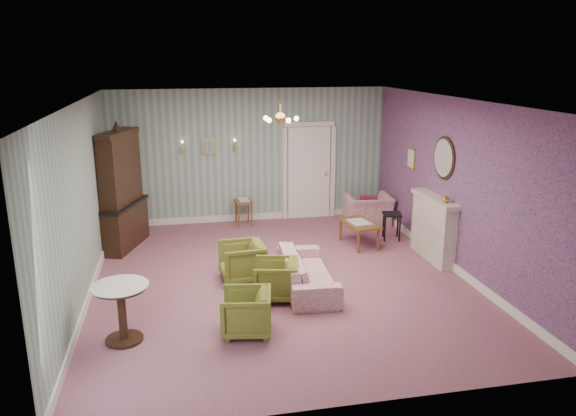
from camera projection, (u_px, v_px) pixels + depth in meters
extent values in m
plane|color=#96576B|center=(281.00, 279.00, 9.13)|extent=(7.00, 7.00, 0.00)
plane|color=white|center=(280.00, 101.00, 8.36)|extent=(7.00, 7.00, 0.00)
plane|color=gray|center=(251.00, 156.00, 12.05)|extent=(6.00, 0.00, 6.00)
plane|color=gray|center=(347.00, 278.00, 5.44)|extent=(6.00, 0.00, 6.00)
plane|color=gray|center=(81.00, 204.00, 8.17)|extent=(0.00, 7.00, 7.00)
plane|color=gray|center=(455.00, 185.00, 9.32)|extent=(0.00, 7.00, 7.00)
plane|color=#BF5F98|center=(454.00, 185.00, 9.32)|extent=(0.00, 7.00, 7.00)
imported|color=olive|center=(246.00, 310.00, 7.27)|extent=(0.70, 0.73, 0.66)
imported|color=olive|center=(275.00, 278.00, 8.33)|extent=(0.73, 0.76, 0.67)
imported|color=olive|center=(242.00, 260.00, 9.01)|extent=(0.69, 0.73, 0.70)
imported|color=#A94468|center=(307.00, 266.00, 8.71)|extent=(0.65, 1.90, 0.73)
imported|color=#A94468|center=(368.00, 205.00, 12.05)|extent=(1.03, 0.72, 0.86)
imported|color=gold|center=(445.00, 198.00, 9.35)|extent=(0.15, 0.15, 0.15)
cube|color=maroon|center=(369.00, 204.00, 11.88)|extent=(0.41, 0.28, 0.39)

